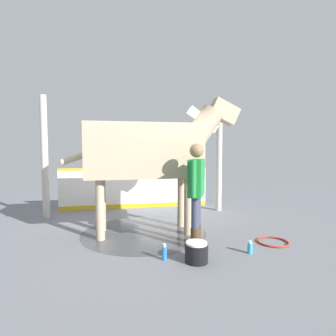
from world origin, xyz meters
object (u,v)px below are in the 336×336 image
horse (149,151)px  bottle_shampoo (250,248)px  hose_coil (273,242)px  bottle_spray (164,252)px  wash_bucket (196,252)px  handler (196,187)px

horse → bottle_shampoo: bearing=-44.3°
horse → hose_coil: bearing=-26.4°
horse → bottle_shampoo: size_ratio=17.13×
horse → bottle_spray: horse is taller
wash_bucket → hose_coil: wash_bucket is taller
horse → bottle_spray: bearing=-87.9°
horse → wash_bucket: bearing=-72.1°
handler → horse: bearing=-28.2°
hose_coil → handler: bearing=97.9°
handler → hose_coil: handler is taller
handler → bottle_shampoo: size_ratio=8.64×
horse → hose_coil: (-0.59, -2.25, -1.62)m
handler → bottle_shampoo: handler is taller
handler → wash_bucket: size_ratio=5.14×
horse → wash_bucket: horse is taller
bottle_shampoo → hose_coil: bottle_shampoo is taller
wash_bucket → hose_coil: bearing=-60.1°
bottle_spray → bottle_shampoo: bearing=-78.9°
horse → hose_coil: size_ratio=6.35×
handler → wash_bucket: 1.09m
wash_bucket → hose_coil: size_ratio=0.62×
horse → handler: horse is taller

